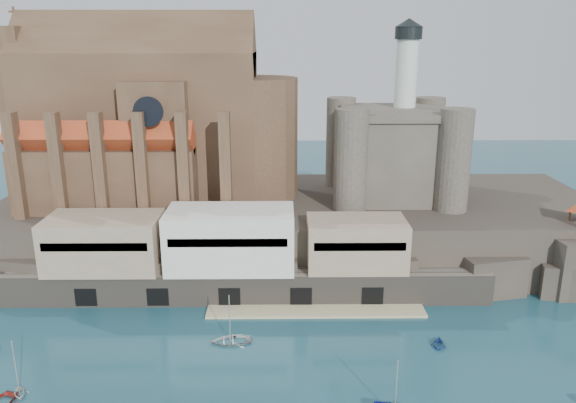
{
  "coord_description": "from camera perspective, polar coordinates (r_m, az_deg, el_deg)",
  "views": [
    {
      "loc": [
        -2.55,
        -51.81,
        36.52
      ],
      "look_at": [
        -1.71,
        32.0,
        11.74
      ],
      "focal_mm": 35.0,
      "sensor_mm": 36.0,
      "label": 1
    }
  ],
  "objects": [
    {
      "name": "church",
      "position": [
        97.19,
        -13.52,
        7.5
      ],
      "size": [
        47.0,
        25.93,
        30.51
      ],
      "color": "#483221",
      "rests_on": "promontory"
    },
    {
      "name": "boat_4",
      "position": [
        69.01,
        -25.59,
        -17.29
      ],
      "size": [
        2.62,
        2.24,
        2.6
      ],
      "primitive_type": "imported",
      "rotation": [
        0.0,
        0.0,
        3.61
      ],
      "color": "silver",
      "rests_on": "ground"
    },
    {
      "name": "ground",
      "position": [
        63.44,
        1.94,
        -18.69
      ],
      "size": [
        300.0,
        300.0,
        0.0
      ],
      "primitive_type": "plane",
      "color": "#18424F",
      "rests_on": "ground"
    },
    {
      "name": "quay",
      "position": [
        81.2,
        -5.96,
        -5.65
      ],
      "size": [
        70.0,
        12.0,
        13.05
      ],
      "color": "#62594E",
      "rests_on": "ground"
    },
    {
      "name": "boat_6",
      "position": [
        72.19,
        -5.87,
        -14.01
      ],
      "size": [
        1.51,
        3.76,
        5.11
      ],
      "primitive_type": "imported",
      "rotation": [
        0.0,
        0.0,
        4.84
      ],
      "color": "silver",
      "rests_on": "ground"
    },
    {
      "name": "promontory",
      "position": [
        96.53,
        0.86,
        -2.64
      ],
      "size": [
        100.0,
        36.0,
        10.0
      ],
      "color": "#2A2520",
      "rests_on": "ground"
    },
    {
      "name": "boat_7",
      "position": [
        73.41,
        15.01,
        -13.98
      ],
      "size": [
        2.88,
        2.28,
        2.91
      ],
      "primitive_type": "imported",
      "rotation": [
        0.0,
        0.0,
        5.95
      ],
      "color": "#234492",
      "rests_on": "ground"
    },
    {
      "name": "castle_keep",
      "position": [
        96.47,
        10.61,
        5.31
      ],
      "size": [
        21.2,
        21.2,
        29.3
      ],
      "color": "#484238",
      "rests_on": "promontory"
    }
  ]
}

